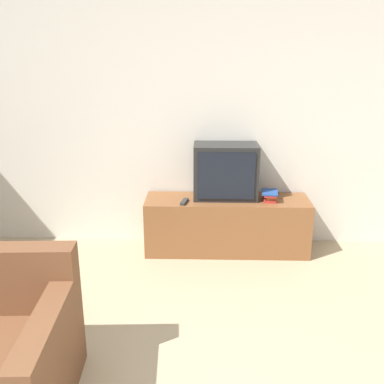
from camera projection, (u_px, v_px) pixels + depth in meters
wall_back at (163, 115)px, 4.37m from camera, size 9.00×0.06×2.60m
tv_stand at (227, 225)px, 4.41m from camera, size 1.58×0.45×0.54m
television at (226, 171)px, 4.30m from camera, size 0.61×0.34×0.53m
book_stack at (270, 196)px, 4.27m from camera, size 0.17×0.21×0.10m
remote_on_stand at (184, 202)px, 4.22m from camera, size 0.08×0.17×0.02m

